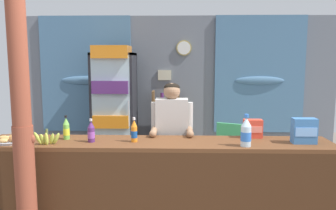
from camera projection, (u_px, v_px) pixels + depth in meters
name	position (u px, v px, depth m)	size (l,w,h in m)	color
ground_plane	(172.00, 197.00, 4.44)	(8.10, 8.10, 0.00)	slate
back_wall_curtained	(174.00, 86.00, 6.16)	(5.79, 0.22, 2.55)	slate
stall_counter	(158.00, 180.00, 3.40)	(3.55, 0.56, 0.96)	brown
timber_post	(23.00, 131.00, 3.02)	(0.20, 0.18, 2.41)	brown
drink_fridge	(114.00, 101.00, 5.63)	(0.69, 0.71, 2.01)	#232328
bottle_shelf_rack	(166.00, 125.00, 5.97)	(0.48, 0.28, 1.24)	brown
plastic_lawn_chair	(232.00, 146.00, 5.11)	(0.58, 0.58, 0.86)	#4CC675
shopkeeper	(172.00, 133.00, 3.90)	(0.48, 0.42, 1.53)	#28282D
soda_bottle_water	(246.00, 133.00, 3.26)	(0.10, 0.10, 0.31)	silver
soda_bottle_orange_soda	(134.00, 132.00, 3.43)	(0.06, 0.06, 0.25)	orange
soda_bottle_grape_soda	(91.00, 132.00, 3.43)	(0.07, 0.07, 0.24)	#56286B
soda_bottle_lime_soda	(66.00, 129.00, 3.55)	(0.07, 0.07, 0.25)	#75C64C
snack_box_crackers	(253.00, 129.00, 3.62)	(0.19, 0.11, 0.20)	#E5422D
snack_box_biscuit	(304.00, 131.00, 3.37)	(0.23, 0.12, 0.25)	#3D75B7
pastry_tray	(11.00, 140.00, 3.44)	(0.37, 0.37, 0.07)	#BCBCC1
banana_bunch	(47.00, 139.00, 3.33)	(0.27, 0.06, 0.16)	#B7C647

